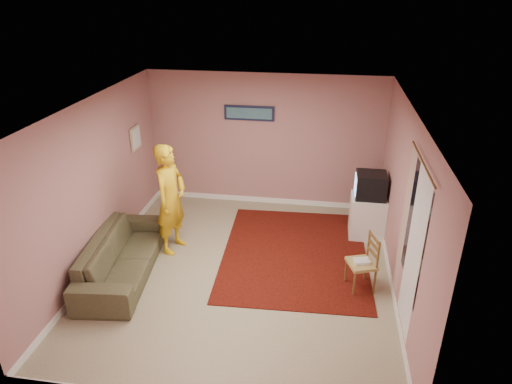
% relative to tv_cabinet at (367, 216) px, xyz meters
% --- Properties ---
extents(ground, '(5.00, 5.00, 0.00)m').
position_rel_tv_cabinet_xyz_m(ground, '(-1.95, -1.46, -0.38)').
color(ground, tan).
rests_on(ground, ground).
extents(wall_back, '(4.50, 0.02, 2.60)m').
position_rel_tv_cabinet_xyz_m(wall_back, '(-1.95, 1.04, 0.92)').
color(wall_back, '#A2726A').
rests_on(wall_back, ground).
extents(wall_front, '(4.50, 0.02, 2.60)m').
position_rel_tv_cabinet_xyz_m(wall_front, '(-1.95, -3.96, 0.92)').
color(wall_front, '#A2726A').
rests_on(wall_front, ground).
extents(wall_left, '(0.02, 5.00, 2.60)m').
position_rel_tv_cabinet_xyz_m(wall_left, '(-4.20, -1.46, 0.92)').
color(wall_left, '#A2726A').
rests_on(wall_left, ground).
extents(wall_right, '(0.02, 5.00, 2.60)m').
position_rel_tv_cabinet_xyz_m(wall_right, '(0.30, -1.46, 0.92)').
color(wall_right, '#A2726A').
rests_on(wall_right, ground).
extents(ceiling, '(4.50, 5.00, 0.02)m').
position_rel_tv_cabinet_xyz_m(ceiling, '(-1.95, -1.46, 2.22)').
color(ceiling, silver).
rests_on(ceiling, wall_back).
extents(baseboard_back, '(4.50, 0.02, 0.10)m').
position_rel_tv_cabinet_xyz_m(baseboard_back, '(-1.95, 1.03, -0.33)').
color(baseboard_back, white).
rests_on(baseboard_back, ground).
extents(baseboard_left, '(0.02, 5.00, 0.10)m').
position_rel_tv_cabinet_xyz_m(baseboard_left, '(-4.19, -1.46, -0.33)').
color(baseboard_left, white).
rests_on(baseboard_left, ground).
extents(baseboard_right, '(0.02, 5.00, 0.10)m').
position_rel_tv_cabinet_xyz_m(baseboard_right, '(0.29, -1.46, -0.33)').
color(baseboard_right, white).
rests_on(baseboard_right, ground).
extents(window, '(0.01, 1.10, 1.50)m').
position_rel_tv_cabinet_xyz_m(window, '(0.29, -2.36, 1.07)').
color(window, black).
rests_on(window, wall_right).
extents(curtain_sheer, '(0.01, 0.75, 2.10)m').
position_rel_tv_cabinet_xyz_m(curtain_sheer, '(0.28, -2.51, 0.87)').
color(curtain_sheer, white).
rests_on(curtain_sheer, wall_right).
extents(curtain_floral, '(0.01, 0.35, 2.10)m').
position_rel_tv_cabinet_xyz_m(curtain_floral, '(0.26, -1.81, 0.87)').
color(curtain_floral, beige).
rests_on(curtain_floral, wall_right).
extents(curtain_rod, '(0.02, 1.40, 0.02)m').
position_rel_tv_cabinet_xyz_m(curtain_rod, '(0.25, -2.36, 1.94)').
color(curtain_rod, brown).
rests_on(curtain_rod, wall_right).
extents(picture_back, '(0.95, 0.04, 0.28)m').
position_rel_tv_cabinet_xyz_m(picture_back, '(-2.25, 1.01, 1.47)').
color(picture_back, '#131834').
rests_on(picture_back, wall_back).
extents(picture_left, '(0.04, 0.38, 0.42)m').
position_rel_tv_cabinet_xyz_m(picture_left, '(-4.17, 0.14, 1.17)').
color(picture_left, tan).
rests_on(picture_left, wall_left).
extents(area_rug, '(2.45, 3.01, 0.02)m').
position_rel_tv_cabinet_xyz_m(area_rug, '(-1.19, -0.79, -0.37)').
color(area_rug, black).
rests_on(area_rug, ground).
extents(tv_cabinet, '(0.59, 0.54, 0.76)m').
position_rel_tv_cabinet_xyz_m(tv_cabinet, '(0.00, 0.00, 0.00)').
color(tv_cabinet, silver).
rests_on(tv_cabinet, ground).
extents(crt_tv, '(0.51, 0.45, 0.43)m').
position_rel_tv_cabinet_xyz_m(crt_tv, '(-0.01, 0.00, 0.59)').
color(crt_tv, black).
rests_on(crt_tv, tv_cabinet).
extents(chair_a, '(0.49, 0.48, 0.47)m').
position_rel_tv_cabinet_xyz_m(chair_a, '(-0.02, 0.24, 0.15)').
color(chair_a, tan).
rests_on(chair_a, ground).
extents(dvd_player, '(0.43, 0.34, 0.07)m').
position_rel_tv_cabinet_xyz_m(dvd_player, '(-0.02, 0.24, 0.09)').
color(dvd_player, '#ADADB2').
rests_on(dvd_player, chair_a).
extents(blue_throw, '(0.36, 0.05, 0.38)m').
position_rel_tv_cabinet_xyz_m(blue_throw, '(-0.02, 0.43, 0.32)').
color(blue_throw, '#9BBCFF').
rests_on(blue_throw, chair_a).
extents(chair_b, '(0.47, 0.48, 0.46)m').
position_rel_tv_cabinet_xyz_m(chair_b, '(-0.18, -1.55, 0.14)').
color(chair_b, tan).
rests_on(chair_b, ground).
extents(game_console, '(0.25, 0.21, 0.04)m').
position_rel_tv_cabinet_xyz_m(game_console, '(-0.18, -1.55, 0.08)').
color(game_console, silver).
rests_on(game_console, chair_b).
extents(sofa, '(1.10, 2.28, 0.64)m').
position_rel_tv_cabinet_xyz_m(sofa, '(-3.75, -1.75, -0.06)').
color(sofa, '#4D472E').
rests_on(sofa, ground).
extents(person, '(0.59, 0.76, 1.84)m').
position_rel_tv_cabinet_xyz_m(person, '(-3.20, -0.93, 0.54)').
color(person, gold).
rests_on(person, ground).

